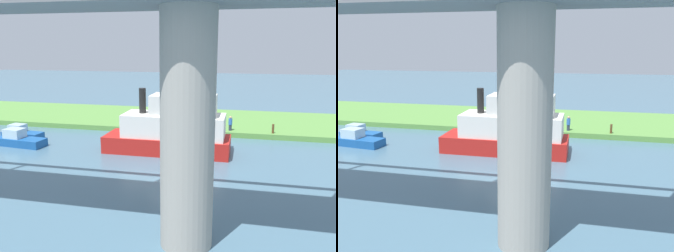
{
  "view_description": "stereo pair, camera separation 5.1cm",
  "coord_description": "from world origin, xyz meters",
  "views": [
    {
      "loc": [
        -5.71,
        31.99,
        8.35
      ],
      "look_at": [
        0.36,
        5.0,
        2.0
      ],
      "focal_mm": 37.33,
      "sensor_mm": 36.0,
      "label": 1
    },
    {
      "loc": [
        -5.76,
        31.98,
        8.35
      ],
      "look_at": [
        0.36,
        5.0,
        2.0
      ],
      "focal_mm": 37.33,
      "sensor_mm": 36.0,
      "label": 2
    }
  ],
  "objects": [
    {
      "name": "ground_plane",
      "position": [
        0.0,
        0.0,
        0.0
      ],
      "size": [
        160.0,
        160.0,
        0.0
      ],
      "primitive_type": "plane",
      "color": "#476B7F"
    },
    {
      "name": "person_on_bank",
      "position": [
        -4.39,
        -0.84,
        1.2
      ],
      "size": [
        0.49,
        0.49,
        1.39
      ],
      "color": "#2D334C",
      "rests_on": "grassy_bank"
    },
    {
      "name": "bridge_pylon",
      "position": [
        -3.48,
        18.52,
        4.92
      ],
      "size": [
        2.22,
        2.22,
        9.84
      ],
      "primitive_type": "cylinder",
      "color": "#9E998E",
      "rests_on": "ground"
    },
    {
      "name": "grassy_bank",
      "position": [
        0.0,
        -6.0,
        0.25
      ],
      "size": [
        80.0,
        12.0,
        0.5
      ],
      "primitive_type": "cube",
      "color": "#5B9342",
      "rests_on": "ground"
    },
    {
      "name": "houseboat_blue",
      "position": [
        14.45,
        4.36,
        0.46
      ],
      "size": [
        3.95,
        1.74,
        1.28
      ],
      "color": "#195199",
      "rests_on": "ground"
    },
    {
      "name": "skiff_small",
      "position": [
        -0.04,
        5.6,
        1.89
      ],
      "size": [
        10.01,
        3.37,
        5.11
      ],
      "color": "red",
      "rests_on": "ground"
    },
    {
      "name": "mooring_post",
      "position": [
        -8.29,
        -0.55,
        0.93
      ],
      "size": [
        0.2,
        0.2,
        0.86
      ],
      "primitive_type": "cylinder",
      "color": "brown",
      "rests_on": "grassy_bank"
    },
    {
      "name": "motorboat_red",
      "position": [
        13.08,
        6.59,
        0.52
      ],
      "size": [
        4.49,
        2.0,
        1.45
      ],
      "color": "#195199",
      "rests_on": "ground"
    }
  ]
}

